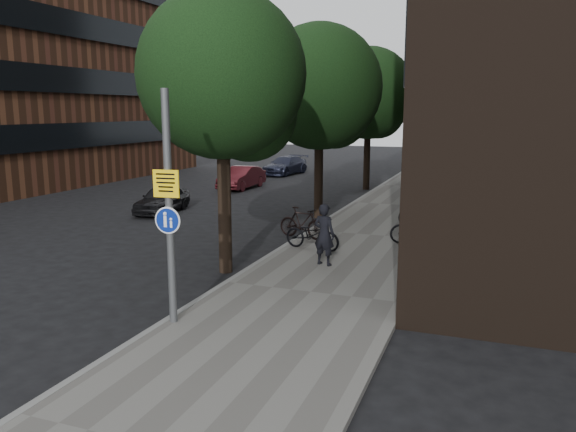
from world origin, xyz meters
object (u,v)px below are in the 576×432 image
at_px(parked_bike_facade_near, 419,229).
at_px(parked_car_near, 162,199).
at_px(pedestrian, 324,234).
at_px(signpost, 169,208).

relative_size(parked_bike_facade_near, parked_car_near, 0.54).
bearing_deg(pedestrian, parked_bike_facade_near, -107.42).
bearing_deg(parked_car_near, pedestrian, -40.47).
bearing_deg(pedestrian, parked_car_near, -19.26).
distance_m(signpost, parked_bike_facade_near, 9.68).
height_order(signpost, pedestrian, signpost).
bearing_deg(parked_bike_facade_near, pedestrian, 131.59).
relative_size(pedestrian, parked_car_near, 0.50).
xyz_separation_m(signpost, parked_bike_facade_near, (3.80, 8.71, -1.87)).
distance_m(signpost, parked_car_near, 13.61).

